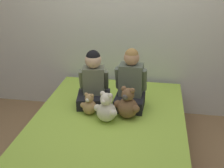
# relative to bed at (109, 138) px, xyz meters

# --- Properties ---
(ground_plane) EXTENTS (14.00, 14.00, 0.00)m
(ground_plane) POSITION_rel_bed_xyz_m (0.00, 0.00, -0.22)
(ground_plane) COLOR #93704C
(wall_behind_bed) EXTENTS (8.00, 0.06, 2.50)m
(wall_behind_bed) POSITION_rel_bed_xyz_m (0.00, 1.08, 1.03)
(wall_behind_bed) COLOR silver
(wall_behind_bed) RESTS_ON ground_plane
(bed) EXTENTS (1.51, 1.98, 0.45)m
(bed) POSITION_rel_bed_xyz_m (0.00, 0.00, 0.00)
(bed) COLOR #997F60
(bed) RESTS_ON ground_plane
(child_on_left) EXTENTS (0.39, 0.37, 0.60)m
(child_on_left) POSITION_rel_bed_xyz_m (-0.21, 0.29, 0.47)
(child_on_left) COLOR black
(child_on_left) RESTS_ON bed
(child_on_right) EXTENTS (0.34, 0.33, 0.64)m
(child_on_right) POSITION_rel_bed_xyz_m (0.18, 0.30, 0.49)
(child_on_right) COLOR black
(child_on_right) RESTS_ON bed
(teddy_bear_held_by_left_child) EXTENTS (0.19, 0.14, 0.23)m
(teddy_bear_held_by_left_child) POSITION_rel_bed_xyz_m (-0.21, 0.06, 0.32)
(teddy_bear_held_by_left_child) COLOR tan
(teddy_bear_held_by_left_child) RESTS_ON bed
(teddy_bear_held_by_right_child) EXTENTS (0.26, 0.21, 0.33)m
(teddy_bear_held_by_right_child) POSITION_rel_bed_xyz_m (0.18, 0.06, 0.36)
(teddy_bear_held_by_right_child) COLOR brown
(teddy_bear_held_by_right_child) RESTS_ON bed
(teddy_bear_between_children) EXTENTS (0.24, 0.19, 0.30)m
(teddy_bear_between_children) POSITION_rel_bed_xyz_m (-0.01, -0.04, 0.36)
(teddy_bear_between_children) COLOR silver
(teddy_bear_between_children) RESTS_ON bed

